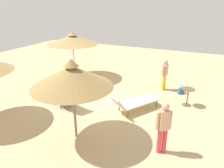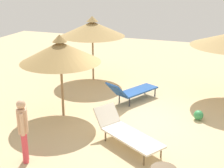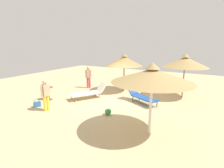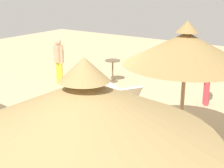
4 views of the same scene
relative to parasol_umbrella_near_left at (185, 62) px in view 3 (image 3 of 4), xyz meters
The scene contains 11 objects.
ground 4.66m from the parasol_umbrella_near_left, 140.20° to the right, with size 24.00×24.00×0.10m, color tan.
parasol_umbrella_near_left is the anchor object (origin of this frame).
parasol_umbrella_front 5.27m from the parasol_umbrella_near_left, 94.17° to the right, with size 2.79×2.79×2.56m.
parasol_umbrella_edge 3.68m from the parasol_umbrella_near_left, behind, with size 2.40×2.40×2.56m.
lounge_chair_near_right 3.34m from the parasol_umbrella_near_left, 129.58° to the right, with size 2.08×1.45×0.87m.
lounge_chair_far_left 5.83m from the parasol_umbrella_near_left, 148.36° to the right, with size 1.69×2.15×0.82m.
person_standing_back 6.46m from the parasol_umbrella_near_left, behind, with size 0.39×0.32×1.57m.
person_standing_center 7.80m from the parasol_umbrella_near_left, 134.15° to the right, with size 0.27×0.43×1.51m.
handbag 8.46m from the parasol_umbrella_near_left, 138.98° to the right, with size 0.28×0.37×0.44m.
side_table_round 8.02m from the parasol_umbrella_near_left, 147.15° to the right, with size 0.51×0.51×0.74m.
beach_ball 5.55m from the parasol_umbrella_near_left, 119.20° to the right, with size 0.30×0.30×0.30m, color #338C4C.
Camera 3 is at (4.45, -8.38, 3.18)m, focal length 28.41 mm.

